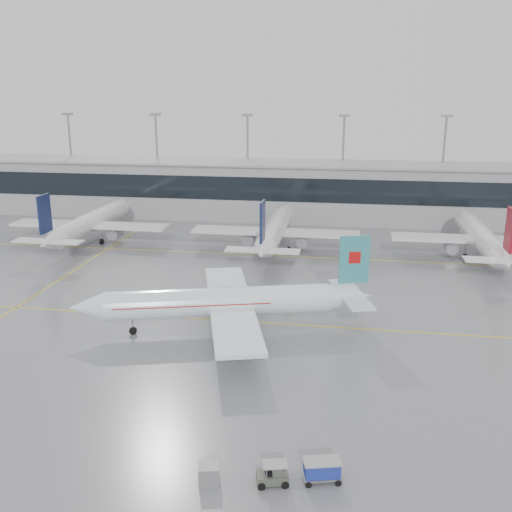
% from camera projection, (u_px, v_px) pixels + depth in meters
% --- Properties ---
extents(ground, '(320.00, 320.00, 0.00)m').
position_uv_depth(ground, '(241.00, 321.00, 70.21)').
color(ground, slate).
rests_on(ground, ground).
extents(taxi_line_main, '(120.00, 0.25, 0.01)m').
position_uv_depth(taxi_line_main, '(241.00, 321.00, 70.21)').
color(taxi_line_main, '#DBBD0D').
rests_on(taxi_line_main, ground).
extents(taxi_line_north, '(120.00, 0.25, 0.01)m').
position_uv_depth(taxi_line_north, '(272.00, 256.00, 98.69)').
color(taxi_line_north, '#DBBD0D').
rests_on(taxi_line_north, ground).
extents(taxi_line_cross, '(0.25, 60.00, 0.01)m').
position_uv_depth(taxi_line_cross, '(70.00, 273.00, 89.03)').
color(taxi_line_cross, '#DBBD0D').
rests_on(taxi_line_cross, ground).
extents(terminal, '(180.00, 15.00, 12.00)m').
position_uv_depth(terminal, '(291.00, 191.00, 127.42)').
color(terminal, gray).
rests_on(terminal, ground).
extents(terminal_glass, '(180.00, 0.20, 5.00)m').
position_uv_depth(terminal_glass, '(288.00, 190.00, 119.84)').
color(terminal_glass, black).
rests_on(terminal_glass, ground).
extents(terminal_roof, '(182.00, 16.00, 0.40)m').
position_uv_depth(terminal_roof, '(292.00, 163.00, 125.72)').
color(terminal_roof, gray).
rests_on(terminal_roof, ground).
extents(light_masts, '(156.40, 1.00, 22.60)m').
position_uv_depth(light_masts, '(295.00, 155.00, 131.10)').
color(light_masts, gray).
rests_on(light_masts, ground).
extents(air_canada_jet, '(35.07, 28.35, 11.09)m').
position_uv_depth(air_canada_jet, '(229.00, 302.00, 66.74)').
color(air_canada_jet, white).
rests_on(air_canada_jet, ground).
extents(parked_jet_b, '(29.64, 36.96, 11.72)m').
position_uv_depth(parked_jet_b, '(90.00, 223.00, 106.52)').
color(parked_jet_b, silver).
rests_on(parked_jet_b, ground).
extents(parked_jet_c, '(29.64, 36.96, 11.72)m').
position_uv_depth(parked_jet_c, '(275.00, 230.00, 101.17)').
color(parked_jet_c, silver).
rests_on(parked_jet_c, ground).
extents(parked_jet_d, '(29.64, 36.96, 11.72)m').
position_uv_depth(parked_jet_d, '(482.00, 237.00, 95.83)').
color(parked_jet_d, silver).
rests_on(parked_jet_d, ground).
extents(baggage_tug, '(3.47, 1.93, 1.65)m').
position_uv_depth(baggage_tug, '(272.00, 477.00, 40.86)').
color(baggage_tug, '#44493E').
rests_on(baggage_tug, ground).
extents(baggage_cart, '(2.99, 2.13, 1.67)m').
position_uv_depth(baggage_cart, '(322.00, 469.00, 41.08)').
color(baggage_cart, gray).
rests_on(baggage_cart, ground).
extents(gse_unit, '(1.73, 1.65, 1.46)m').
position_uv_depth(gse_unit, '(209.00, 474.00, 40.91)').
color(gse_unit, gray).
rests_on(gse_unit, ground).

